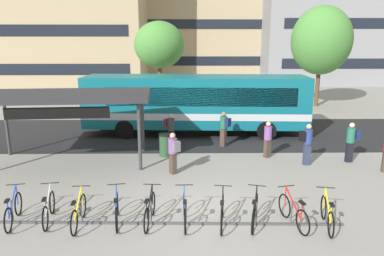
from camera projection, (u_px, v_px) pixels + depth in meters
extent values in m
plane|color=gray|center=(204.00, 213.00, 10.69)|extent=(200.00, 200.00, 0.00)
cube|color=#232326|center=(196.00, 133.00, 19.82)|extent=(80.00, 7.20, 0.01)
cube|color=#0F6070|center=(196.00, 101.00, 19.38)|extent=(12.11, 3.10, 2.70)
cube|color=silver|center=(196.00, 112.00, 19.53)|extent=(12.13, 3.12, 0.36)
cube|color=black|center=(96.00, 80.00, 19.27)|extent=(1.11, 2.34, 0.40)
cube|color=black|center=(87.00, 95.00, 19.50)|extent=(0.18, 2.19, 1.40)
cube|color=black|center=(201.00, 97.00, 18.06)|extent=(9.83, 0.51, 0.97)
cube|color=black|center=(201.00, 90.00, 20.48)|extent=(9.83, 0.51, 0.97)
cylinder|color=black|center=(125.00, 129.00, 18.70)|extent=(1.01, 0.35, 1.00)
cylinder|color=black|center=(133.00, 120.00, 20.94)|extent=(1.01, 0.35, 1.00)
cylinder|color=black|center=(266.00, 130.00, 18.47)|extent=(1.01, 0.35, 1.00)
cylinder|color=black|center=(259.00, 121.00, 20.71)|extent=(1.01, 0.35, 1.00)
cube|color=#47474C|center=(169.00, 223.00, 10.02)|extent=(9.86, 0.35, 0.06)
cylinder|color=#47474C|center=(12.00, 212.00, 10.00)|extent=(0.04, 0.04, 0.70)
cylinder|color=#47474C|center=(47.00, 212.00, 9.99)|extent=(0.04, 0.04, 0.70)
cylinder|color=#47474C|center=(81.00, 212.00, 9.98)|extent=(0.04, 0.04, 0.70)
cylinder|color=#47474C|center=(116.00, 213.00, 9.96)|extent=(0.04, 0.04, 0.70)
cylinder|color=#47474C|center=(151.00, 213.00, 9.95)|extent=(0.04, 0.04, 0.70)
cylinder|color=#47474C|center=(186.00, 213.00, 9.94)|extent=(0.04, 0.04, 0.70)
cylinder|color=#47474C|center=(221.00, 213.00, 9.93)|extent=(0.04, 0.04, 0.70)
cylinder|color=#47474C|center=(256.00, 214.00, 9.91)|extent=(0.04, 0.04, 0.70)
cylinder|color=#47474C|center=(291.00, 214.00, 9.90)|extent=(0.04, 0.04, 0.70)
cylinder|color=#47474C|center=(327.00, 214.00, 9.89)|extent=(0.04, 0.04, 0.70)
torus|color=black|center=(18.00, 204.00, 10.50)|extent=(0.17, 0.70, 0.70)
torus|color=black|center=(8.00, 220.00, 9.53)|extent=(0.17, 0.70, 0.70)
cube|color=#1E3DB2|center=(12.00, 201.00, 9.96)|extent=(0.20, 0.91, 0.58)
cylinder|color=#1E3DB2|center=(8.00, 210.00, 9.56)|extent=(0.04, 0.04, 0.55)
cube|color=black|center=(7.00, 201.00, 9.49)|extent=(0.14, 0.23, 0.05)
cylinder|color=#1E3DB2|center=(17.00, 194.00, 10.40)|extent=(0.04, 0.04, 0.65)
cylinder|color=black|center=(16.00, 184.00, 10.33)|extent=(0.52, 0.12, 0.03)
torus|color=black|center=(52.00, 202.00, 10.59)|extent=(0.17, 0.70, 0.70)
torus|color=black|center=(45.00, 219.00, 9.62)|extent=(0.17, 0.70, 0.70)
cube|color=#B7BABF|center=(48.00, 200.00, 10.05)|extent=(0.20, 0.91, 0.58)
cylinder|color=#B7BABF|center=(45.00, 208.00, 9.65)|extent=(0.03, 0.03, 0.55)
cube|color=black|center=(44.00, 199.00, 9.59)|extent=(0.14, 0.23, 0.05)
cylinder|color=#B7BABF|center=(51.00, 193.00, 10.50)|extent=(0.04, 0.04, 0.65)
cylinder|color=black|center=(50.00, 183.00, 10.42)|extent=(0.52, 0.12, 0.03)
torus|color=black|center=(83.00, 206.00, 10.38)|extent=(0.08, 0.71, 0.70)
torus|color=black|center=(74.00, 223.00, 9.40)|extent=(0.08, 0.71, 0.70)
cube|color=yellow|center=(78.00, 203.00, 9.83)|extent=(0.08, 0.92, 0.58)
cylinder|color=yellow|center=(74.00, 212.00, 9.43)|extent=(0.03, 0.03, 0.55)
cube|color=black|center=(73.00, 203.00, 9.37)|extent=(0.11, 0.23, 0.05)
cylinder|color=yellow|center=(82.00, 196.00, 10.29)|extent=(0.03, 0.03, 0.65)
cylinder|color=black|center=(81.00, 186.00, 10.21)|extent=(0.52, 0.06, 0.03)
torus|color=black|center=(117.00, 204.00, 10.51)|extent=(0.16, 0.70, 0.70)
torus|color=black|center=(117.00, 220.00, 9.54)|extent=(0.16, 0.70, 0.70)
cube|color=#1E3DB2|center=(116.00, 201.00, 9.97)|extent=(0.19, 0.91, 0.58)
cylinder|color=#1E3DB2|center=(116.00, 210.00, 9.57)|extent=(0.03, 0.03, 0.55)
cube|color=black|center=(116.00, 201.00, 9.51)|extent=(0.14, 0.23, 0.05)
cylinder|color=#1E3DB2|center=(117.00, 194.00, 10.42)|extent=(0.04, 0.04, 0.65)
cylinder|color=black|center=(116.00, 184.00, 10.34)|extent=(0.52, 0.12, 0.03)
torus|color=black|center=(153.00, 204.00, 10.50)|extent=(0.09, 0.71, 0.70)
torus|color=black|center=(147.00, 221.00, 9.52)|extent=(0.09, 0.71, 0.70)
cube|color=black|center=(150.00, 201.00, 9.95)|extent=(0.10, 0.92, 0.58)
cylinder|color=black|center=(147.00, 210.00, 9.55)|extent=(0.03, 0.03, 0.55)
cube|color=black|center=(147.00, 201.00, 9.48)|extent=(0.12, 0.23, 0.05)
cylinder|color=black|center=(152.00, 194.00, 10.41)|extent=(0.03, 0.03, 0.65)
cylinder|color=black|center=(152.00, 184.00, 10.33)|extent=(0.52, 0.07, 0.03)
torus|color=black|center=(184.00, 204.00, 10.46)|extent=(0.06, 0.70, 0.70)
torus|color=black|center=(185.00, 221.00, 9.47)|extent=(0.06, 0.70, 0.70)
cube|color=#1E3DB2|center=(185.00, 202.00, 9.91)|extent=(0.06, 0.92, 0.58)
cylinder|color=#1E3DB2|center=(185.00, 211.00, 9.51)|extent=(0.03, 0.03, 0.55)
cube|color=black|center=(185.00, 202.00, 9.44)|extent=(0.11, 0.22, 0.05)
cylinder|color=#1E3DB2|center=(184.00, 195.00, 10.37)|extent=(0.03, 0.03, 0.65)
cylinder|color=black|center=(184.00, 185.00, 10.29)|extent=(0.52, 0.04, 0.03)
torus|color=black|center=(223.00, 205.00, 10.41)|extent=(0.13, 0.70, 0.70)
torus|color=black|center=(222.00, 222.00, 9.42)|extent=(0.13, 0.70, 0.70)
cube|color=black|center=(222.00, 203.00, 9.86)|extent=(0.15, 0.92, 0.58)
cylinder|color=black|center=(222.00, 212.00, 9.46)|extent=(0.03, 0.03, 0.55)
cube|color=black|center=(222.00, 203.00, 9.39)|extent=(0.13, 0.23, 0.05)
cylinder|color=black|center=(223.00, 196.00, 10.31)|extent=(0.04, 0.04, 0.65)
cylinder|color=black|center=(223.00, 186.00, 10.24)|extent=(0.52, 0.09, 0.03)
torus|color=black|center=(256.00, 205.00, 10.42)|extent=(0.23, 0.69, 0.70)
torus|color=black|center=(253.00, 222.00, 9.46)|extent=(0.23, 0.69, 0.70)
cube|color=black|center=(255.00, 202.00, 9.89)|extent=(0.28, 0.90, 0.58)
cylinder|color=black|center=(254.00, 211.00, 9.49)|extent=(0.04, 0.04, 0.55)
cube|color=black|center=(254.00, 202.00, 9.43)|extent=(0.16, 0.24, 0.05)
cylinder|color=black|center=(257.00, 195.00, 10.33)|extent=(0.04, 0.04, 0.65)
cylinder|color=black|center=(257.00, 185.00, 10.25)|extent=(0.51, 0.17, 0.03)
torus|color=black|center=(284.00, 206.00, 10.38)|extent=(0.20, 0.70, 0.70)
torus|color=black|center=(303.00, 223.00, 9.42)|extent=(0.20, 0.70, 0.70)
cube|color=red|center=(294.00, 203.00, 9.84)|extent=(0.23, 0.91, 0.58)
cylinder|color=red|center=(302.00, 212.00, 9.45)|extent=(0.04, 0.04, 0.55)
cube|color=black|center=(302.00, 203.00, 9.38)|extent=(0.15, 0.24, 0.05)
cylinder|color=red|center=(285.00, 196.00, 10.28)|extent=(0.04, 0.04, 0.65)
cylinder|color=black|center=(286.00, 186.00, 10.21)|extent=(0.51, 0.14, 0.03)
torus|color=black|center=(324.00, 207.00, 10.28)|extent=(0.17, 0.70, 0.70)
torus|color=black|center=(331.00, 225.00, 9.30)|extent=(0.17, 0.70, 0.70)
cube|color=yellow|center=(328.00, 205.00, 9.74)|extent=(0.20, 0.91, 0.58)
cylinder|color=yellow|center=(331.00, 214.00, 9.34)|extent=(0.03, 0.03, 0.55)
cube|color=black|center=(332.00, 205.00, 9.27)|extent=(0.14, 0.23, 0.05)
cylinder|color=yellow|center=(325.00, 198.00, 10.19)|extent=(0.04, 0.04, 0.65)
cylinder|color=black|center=(326.00, 187.00, 10.11)|extent=(0.52, 0.12, 0.03)
cylinder|color=#38383D|center=(140.00, 137.00, 13.92)|extent=(0.15, 0.15, 2.77)
cylinder|color=#38383D|center=(7.00, 125.00, 15.80)|extent=(0.15, 0.15, 2.77)
cylinder|color=#38383D|center=(143.00, 123.00, 16.30)|extent=(0.15, 0.15, 2.77)
cube|color=#28282D|center=(66.00, 96.00, 14.50)|extent=(7.06, 3.75, 0.20)
cube|color=black|center=(57.00, 113.00, 13.27)|extent=(3.86, 0.36, 0.44)
cube|color=black|center=(171.00, 139.00, 17.02)|extent=(0.33, 0.32, 0.90)
cylinder|color=#333338|center=(171.00, 124.00, 16.85)|extent=(0.48, 0.48, 0.57)
sphere|color=tan|center=(171.00, 116.00, 16.75)|extent=(0.22, 0.22, 0.22)
cube|color=maroon|center=(167.00, 123.00, 17.00)|extent=(0.32, 0.33, 0.40)
cube|color=#2D3851|center=(307.00, 154.00, 14.74)|extent=(0.28, 0.23, 0.90)
cylinder|color=navy|center=(308.00, 137.00, 14.55)|extent=(0.37, 0.37, 0.63)
sphere|color=tan|center=(309.00, 127.00, 14.45)|extent=(0.22, 0.22, 0.22)
cube|color=black|center=(302.00, 136.00, 14.52)|extent=(0.21, 0.30, 0.40)
cube|color=#47382D|center=(173.00, 163.00, 13.76)|extent=(0.31, 0.33, 0.84)
cylinder|color=#7F4C93|center=(173.00, 146.00, 13.58)|extent=(0.47, 0.47, 0.59)
sphere|color=tan|center=(173.00, 136.00, 13.49)|extent=(0.22, 0.22, 0.22)
cube|color=slate|center=(176.00, 147.00, 13.37)|extent=(0.33, 0.31, 0.40)
cube|color=#47382D|center=(223.00, 137.00, 17.30)|extent=(0.33, 0.32, 0.92)
cylinder|color=#23664C|center=(224.00, 122.00, 17.11)|extent=(0.48, 0.48, 0.59)
sphere|color=#936B4C|center=(224.00, 114.00, 17.02)|extent=(0.22, 0.22, 0.22)
cube|color=navy|center=(228.00, 122.00, 16.95)|extent=(0.32, 0.33, 0.40)
cube|color=#47382D|center=(267.00, 148.00, 15.70)|extent=(0.33, 0.30, 0.82)
cylinder|color=#7F4C93|center=(268.00, 133.00, 15.53)|extent=(0.47, 0.47, 0.60)
sphere|color=tan|center=(269.00, 124.00, 15.43)|extent=(0.22, 0.22, 0.22)
cube|color=black|center=(272.00, 132.00, 15.65)|extent=(0.30, 0.33, 0.40)
cube|color=black|center=(349.00, 152.00, 15.09)|extent=(0.26, 0.21, 0.86)
cylinder|color=#23664C|center=(351.00, 135.00, 14.91)|extent=(0.35, 0.35, 0.64)
sphere|color=beige|center=(352.00, 125.00, 14.81)|extent=(0.22, 0.22, 0.22)
cube|color=navy|center=(357.00, 134.00, 14.91)|extent=(0.19, 0.28, 0.40)
cylinder|color=#284C2D|center=(165.00, 146.00, 15.88)|extent=(0.52, 0.52, 0.95)
cylinder|color=black|center=(165.00, 135.00, 15.75)|extent=(0.55, 0.55, 0.08)
cylinder|color=brown|center=(317.00, 88.00, 27.81)|extent=(0.32, 0.32, 2.87)
ellipsoid|color=#4C8E3D|center=(321.00, 40.00, 26.94)|extent=(4.54, 4.54, 5.17)
cylinder|color=brown|center=(160.00, 86.00, 27.71)|extent=(0.32, 0.32, 3.23)
ellipsoid|color=#4C8E3D|center=(159.00, 45.00, 26.96)|extent=(3.82, 3.82, 3.56)
cube|color=tan|center=(65.00, 0.00, 38.77)|extent=(17.32, 10.52, 18.82)
cube|color=black|center=(54.00, 69.00, 35.35)|extent=(15.24, 0.06, 1.10)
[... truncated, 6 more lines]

